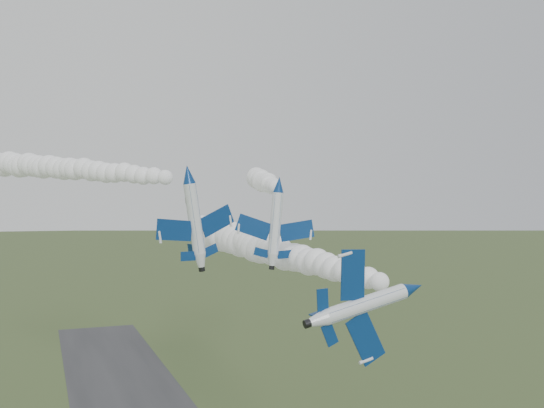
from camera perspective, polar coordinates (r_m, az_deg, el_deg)
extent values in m
cylinder|color=white|center=(54.02, 13.09, -7.73)|extent=(1.89, 7.68, 1.63)
cone|color=navy|center=(50.25, 16.35, -8.30)|extent=(1.70, 2.05, 1.63)
cone|color=white|center=(57.80, 10.37, -7.23)|extent=(1.68, 1.69, 1.63)
cylinder|color=black|center=(58.56, 9.87, -7.14)|extent=(0.84, 0.57, 0.83)
ellipsoid|color=black|center=(52.75, 14.79, -7.79)|extent=(1.17, 2.65, 1.09)
cube|color=navy|center=(53.91, 12.00, -4.94)|extent=(1.12, 2.21, 4.10)
cube|color=navy|center=(55.29, 13.04, -10.37)|extent=(1.12, 2.21, 4.10)
cube|color=navy|center=(56.79, 10.55, -5.92)|extent=(0.52, 1.01, 1.79)
cube|color=navy|center=(57.50, 11.09, -8.70)|extent=(0.52, 1.01, 1.79)
cube|color=navy|center=(57.56, 11.90, -7.00)|extent=(2.02, 1.52, 0.55)
cylinder|color=white|center=(68.60, -7.90, 2.77)|extent=(4.12, 8.11, 1.65)
cone|color=navy|center=(64.37, -5.53, 2.97)|extent=(2.23, 2.51, 1.65)
cone|color=white|center=(72.77, -9.92, 2.61)|extent=(2.11, 2.15, 1.65)
cylinder|color=black|center=(73.60, -10.29, 2.57)|extent=(0.97, 0.81, 0.83)
ellipsoid|color=black|center=(66.85, -7.03, 3.31)|extent=(1.92, 2.95, 1.10)
cube|color=navy|center=(67.81, -10.25, 2.29)|extent=(4.85, 3.56, 0.86)
cube|color=navy|center=(70.79, -6.27, 2.96)|extent=(4.85, 3.56, 0.86)
cube|color=navy|center=(71.28, -10.63, 2.46)|extent=(2.13, 1.60, 0.41)
cube|color=navy|center=(72.81, -8.55, 2.80)|extent=(2.13, 1.60, 0.41)
cube|color=navy|center=(71.80, -9.63, 3.62)|extent=(0.93, 1.59, 2.09)
cylinder|color=white|center=(72.73, 0.65, 1.82)|extent=(3.34, 7.44, 1.42)
cone|color=navy|center=(68.13, 1.06, 1.96)|extent=(1.88, 2.23, 1.42)
cone|color=white|center=(77.15, 0.30, 1.71)|extent=(1.79, 1.90, 1.42)
cylinder|color=black|center=(78.02, 0.24, 1.69)|extent=(0.83, 0.70, 0.72)
ellipsoid|color=black|center=(70.88, 0.84, 2.27)|extent=(1.59, 2.68, 0.95)
cube|color=navy|center=(73.20, -1.45, 1.89)|extent=(4.43, 3.10, 0.47)
cube|color=navy|center=(73.72, 2.60, 1.52)|extent=(4.43, 3.10, 0.47)
cube|color=navy|center=(76.25, -0.68, 1.82)|extent=(1.94, 1.40, 0.24)
cube|color=navy|center=(76.52, 1.40, 1.63)|extent=(1.94, 1.40, 0.24)
cube|color=navy|center=(76.22, 0.45, 2.58)|extent=(0.64, 1.42, 1.92)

